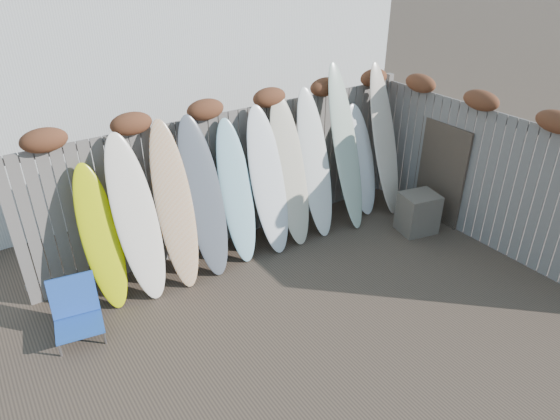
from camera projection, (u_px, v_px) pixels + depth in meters
ground at (335, 322)px, 6.04m from camera, size 80.00×80.00×0.00m
back_fence at (237, 165)px, 7.23m from camera, size 6.05×0.28×2.24m
right_fence at (490, 171)px, 7.13m from camera, size 0.28×4.40×2.24m
beach_chair at (76, 310)px, 5.73m from camera, size 0.60×0.63×0.69m
wooden_crate at (418, 213)px, 7.76m from camera, size 0.63×0.56×0.64m
lattice_panel at (437, 172)px, 7.94m from camera, size 0.10×1.07×1.61m
surfboard_0 at (101, 238)px, 6.03m from camera, size 0.46×0.65×1.79m
surfboard_1 at (136, 219)px, 6.15m from camera, size 0.58×0.76×2.08m
surfboard_2 at (175, 206)px, 6.38m from camera, size 0.55×0.80×2.14m
surfboard_3 at (204, 198)px, 6.59m from camera, size 0.53×0.75×2.12m
surfboard_4 at (236, 192)px, 6.91m from camera, size 0.53×0.74×1.97m
surfboard_5 at (268, 181)px, 7.09m from camera, size 0.56×0.75×2.08m
surfboard_6 at (290, 172)px, 7.27m from camera, size 0.55×0.78×2.16m
surfboard_7 at (315, 164)px, 7.48m from camera, size 0.54×0.80×2.19m
surfboard_8 at (346, 148)px, 7.63m from camera, size 0.48×0.89×2.49m
surfboard_9 at (361, 160)px, 8.12m from camera, size 0.58×0.66×1.78m
surfboard_10 at (384, 140)px, 8.07m from camera, size 0.46×0.84×2.39m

